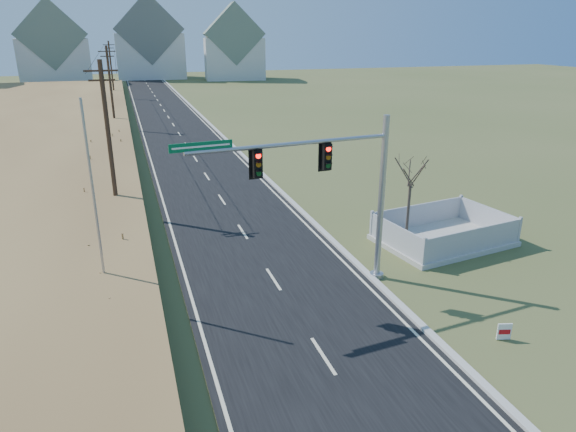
# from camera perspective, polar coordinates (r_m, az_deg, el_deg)

# --- Properties ---
(ground) EXTENTS (260.00, 260.00, 0.00)m
(ground) POSITION_cam_1_polar(r_m,az_deg,el_deg) (19.65, 1.73, -12.20)
(ground) COLOR #4A5428
(ground) RESTS_ON ground
(road) EXTENTS (8.00, 180.00, 0.06)m
(road) POSITION_cam_1_polar(r_m,az_deg,el_deg) (66.73, -12.98, 10.39)
(road) COLOR black
(road) RESTS_ON ground
(curb) EXTENTS (0.30, 180.00, 0.18)m
(curb) POSITION_cam_1_polar(r_m,az_deg,el_deg) (67.20, -9.41, 10.74)
(curb) COLOR #B2AFA8
(curb) RESTS_ON ground
(utility_pole_near) EXTENTS (1.80, 0.26, 9.00)m
(utility_pole_near) POSITION_cam_1_polar(r_m,az_deg,el_deg) (31.21, -19.29, 8.14)
(utility_pole_near) COLOR #422D1E
(utility_pole_near) RESTS_ON ground
(utility_pole_mid) EXTENTS (1.80, 0.26, 9.00)m
(utility_pole_mid) POSITION_cam_1_polar(r_m,az_deg,el_deg) (60.94, -19.10, 13.39)
(utility_pole_mid) COLOR #422D1E
(utility_pole_mid) RESTS_ON ground
(utility_pole_far) EXTENTS (1.80, 0.26, 9.00)m
(utility_pole_far) POSITION_cam_1_polar(r_m,az_deg,el_deg) (90.85, -19.03, 15.19)
(utility_pole_far) COLOR #422D1E
(utility_pole_far) RESTS_ON ground
(condo_nnw) EXTENTS (14.93, 11.17, 17.03)m
(condo_nnw) POSITION_cam_1_polar(r_m,az_deg,el_deg) (124.33, -24.62, 16.54)
(condo_nnw) COLOR silver
(condo_nnw) RESTS_ON ground
(condo_n) EXTENTS (15.27, 10.20, 18.54)m
(condo_n) POSITION_cam_1_polar(r_m,az_deg,el_deg) (127.93, -15.17, 17.94)
(condo_n) COLOR silver
(condo_n) RESTS_ON ground
(condo_ne) EXTENTS (14.12, 10.51, 16.52)m
(condo_ne) POSITION_cam_1_polar(r_m,az_deg,el_deg) (122.44, -6.05, 18.06)
(condo_ne) COLOR silver
(condo_ne) RESTS_ON ground
(traffic_signal_mast) EXTENTS (9.08, 1.24, 7.25)m
(traffic_signal_mast) POSITION_cam_1_polar(r_m,az_deg,el_deg) (21.01, 6.20, 3.21)
(traffic_signal_mast) COLOR #9EA0A5
(traffic_signal_mast) RESTS_ON ground
(fence_enclosure) EXTENTS (7.08, 5.35, 1.49)m
(fence_enclosure) POSITION_cam_1_polar(r_m,az_deg,el_deg) (28.00, 16.83, -2.27)
(fence_enclosure) COLOR #B7B5AD
(fence_enclosure) RESTS_ON ground
(open_sign) EXTENTS (0.51, 0.18, 0.64)m
(open_sign) POSITION_cam_1_polar(r_m,az_deg,el_deg) (20.27, 22.90, -11.74)
(open_sign) COLOR white
(open_sign) RESTS_ON ground
(flagpole) EXTENTS (0.37, 0.37, 8.20)m
(flagpole) POSITION_cam_1_polar(r_m,az_deg,el_deg) (21.24, -20.38, -1.13)
(flagpole) COLOR #B7B5AD
(flagpole) RESTS_ON ground
(bare_tree) EXTENTS (1.84, 1.84, 4.88)m
(bare_tree) POSITION_cam_1_polar(r_m,az_deg,el_deg) (26.28, 13.57, 4.99)
(bare_tree) COLOR #4C3F33
(bare_tree) RESTS_ON ground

